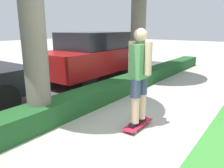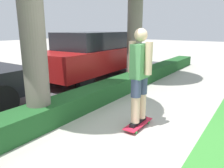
% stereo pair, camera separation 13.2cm
% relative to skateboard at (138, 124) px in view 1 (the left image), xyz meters
% --- Properties ---
extents(ground_plane, '(60.00, 60.00, 0.00)m').
position_rel_skateboard_xyz_m(ground_plane, '(-0.18, -0.07, -0.07)').
color(ground_plane, '#ADA89E').
extents(street_asphalt, '(16.26, 5.00, 0.01)m').
position_rel_skateboard_xyz_m(street_asphalt, '(-0.18, 4.13, -0.06)').
color(street_asphalt, '#474749').
rests_on(street_asphalt, ground_plane).
extents(hedge_row, '(16.26, 0.60, 0.42)m').
position_rel_skateboard_xyz_m(hedge_row, '(-0.18, 1.53, 0.15)').
color(hedge_row, '#1E5123').
rests_on(hedge_row, ground_plane).
extents(skateboard, '(0.75, 0.24, 0.08)m').
position_rel_skateboard_xyz_m(skateboard, '(0.00, 0.00, 0.00)').
color(skateboard, red).
rests_on(skateboard, ground_plane).
extents(skater_person, '(0.51, 0.45, 1.75)m').
position_rel_skateboard_xyz_m(skater_person, '(0.00, 0.00, 0.95)').
color(skater_person, black).
rests_on(skater_person, skateboard).
extents(parked_car_middle, '(4.84, 1.99, 1.69)m').
position_rel_skateboard_xyz_m(parked_car_middle, '(2.80, 3.37, 0.80)').
color(parked_car_middle, maroon).
rests_on(parked_car_middle, ground_plane).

